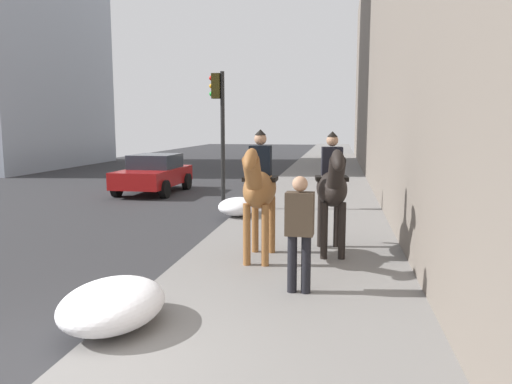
{
  "coord_description": "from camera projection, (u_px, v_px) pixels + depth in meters",
  "views": [
    {
      "loc": [
        -4.14,
        -2.8,
        2.53
      ],
      "look_at": [
        4.0,
        -1.42,
        1.4
      ],
      "focal_mm": 34.33,
      "sensor_mm": 36.0,
      "label": 1
    }
  ],
  "objects": [
    {
      "name": "pedestrian_greeting",
      "position": [
        300.0,
        226.0,
        6.98
      ],
      "size": [
        0.28,
        0.41,
        1.7
      ],
      "rotation": [
        0.0,
        0.0,
        -0.04
      ],
      "color": "black",
      "rests_on": "sidewalk_slab"
    },
    {
      "name": "mounted_horse_far",
      "position": [
        332.0,
        187.0,
        9.09
      ],
      "size": [
        2.15,
        0.72,
        2.3
      ],
      "rotation": [
        0.0,
        0.0,
        3.25
      ],
      "color": "black",
      "rests_on": "sidewalk_slab"
    },
    {
      "name": "car_near_lane",
      "position": [
        154.0,
        173.0,
        18.32
      ],
      "size": [
        3.93,
        2.04,
        1.44
      ],
      "rotation": [
        0.0,
        0.0,
        3.13
      ],
      "color": "maroon",
      "rests_on": "ground"
    },
    {
      "name": "traffic_light_near_curb",
      "position": [
        220.0,
        120.0,
        13.9
      ],
      "size": [
        0.2,
        0.44,
        4.02
      ],
      "color": "black",
      "rests_on": "ground"
    },
    {
      "name": "snow_pile_far",
      "position": [
        238.0,
        206.0,
        13.17
      ],
      "size": [
        1.37,
        1.05,
        0.47
      ],
      "primitive_type": "ellipsoid",
      "color": "white",
      "rests_on": "sidewalk_slab"
    },
    {
      "name": "snow_pile_near",
      "position": [
        113.0,
        304.0,
        5.9
      ],
      "size": [
        1.56,
        1.2,
        0.54
      ],
      "primitive_type": "ellipsoid",
      "color": "white",
      "rests_on": "sidewalk_slab"
    },
    {
      "name": "mounted_horse_near",
      "position": [
        259.0,
        187.0,
        8.66
      ],
      "size": [
        2.15,
        0.6,
        2.34
      ],
      "rotation": [
        0.0,
        0.0,
        3.15
      ],
      "color": "brown",
      "rests_on": "sidewalk_slab"
    }
  ]
}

